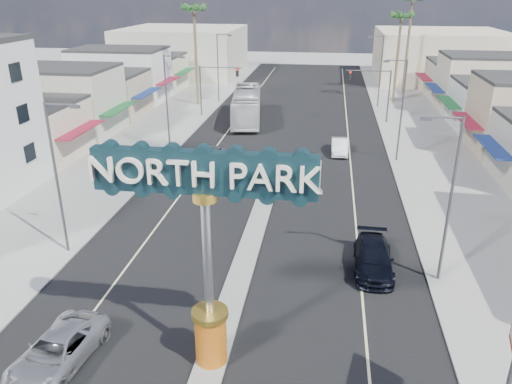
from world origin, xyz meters
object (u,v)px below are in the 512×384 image
(streetlight_r_mid, at_px, (400,106))
(palm_left_far, at_px, (194,14))
(suv_left, at_px, (57,351))
(suv_right, at_px, (373,258))
(traffic_signal_left, at_px, (215,81))
(streetlight_r_far, at_px, (380,68))
(streetlight_l_mid, at_px, (168,99))
(streetlight_l_far, at_px, (219,65))
(car_parked_left, at_px, (211,157))
(traffic_signal_right, at_px, (373,85))
(city_bus, at_px, (247,105))
(streetlight_r_near, at_px, (448,193))
(palm_right_far, at_px, (412,4))
(palm_right_mid, at_px, (401,20))
(streetlight_l_near, at_px, (58,172))
(car_parked_right, at_px, (339,146))
(gateway_sign, at_px, (206,237))

(streetlight_r_mid, relative_size, palm_left_far, 0.69)
(suv_left, relative_size, suv_right, 1.01)
(traffic_signal_left, height_order, streetlight_r_far, streetlight_r_far)
(palm_left_far, bearing_deg, streetlight_l_mid, -82.69)
(streetlight_l_far, relative_size, car_parked_left, 1.91)
(traffic_signal_right, relative_size, city_bus, 0.46)
(streetlight_l_far, relative_size, streetlight_r_mid, 1.00)
(streetlight_r_near, distance_m, suv_left, 19.49)
(streetlight_r_mid, relative_size, palm_right_far, 0.64)
(streetlight_l_mid, relative_size, palm_right_mid, 0.74)
(traffic_signal_left, height_order, streetlight_l_mid, streetlight_l_mid)
(streetlight_l_mid, height_order, streetlight_r_near, same)
(streetlight_l_far, distance_m, car_parked_left, 26.33)
(streetlight_l_mid, distance_m, suv_right, 26.57)
(streetlight_l_near, xyz_separation_m, streetlight_r_far, (20.87, 42.00, 0.00))
(streetlight_r_near, height_order, car_parked_right, streetlight_r_near)
(streetlight_l_far, relative_size, palm_right_mid, 0.74)
(gateway_sign, bearing_deg, car_parked_right, 79.48)
(traffic_signal_right, xyz_separation_m, streetlight_l_mid, (-19.62, -13.99, 0.79))
(car_parked_left, bearing_deg, suv_right, -49.98)
(streetlight_r_far, bearing_deg, palm_right_far, 65.45)
(streetlight_r_mid, distance_m, streetlight_r_far, 22.00)
(traffic_signal_right, relative_size, car_parked_right, 1.42)
(traffic_signal_right, bearing_deg, streetlight_l_mid, -144.50)
(streetlight_r_far, bearing_deg, palm_right_mid, 57.31)
(traffic_signal_left, relative_size, streetlight_r_far, 0.67)
(palm_right_mid, height_order, city_bus, palm_right_mid)
(gateway_sign, distance_m, streetlight_r_far, 51.10)
(streetlight_r_mid, bearing_deg, streetlight_r_near, -90.00)
(streetlight_r_near, distance_m, car_parked_right, 22.57)
(palm_left_far, height_order, car_parked_left, palm_left_far)
(gateway_sign, xyz_separation_m, traffic_signal_left, (-9.18, 42.02, -1.65))
(streetlight_l_far, distance_m, palm_right_far, 28.29)
(palm_left_far, bearing_deg, suv_left, -82.18)
(palm_left_far, bearing_deg, car_parked_left, -72.81)
(streetlight_l_near, bearing_deg, traffic_signal_left, 87.90)
(traffic_signal_left, relative_size, car_parked_right, 1.42)
(streetlight_l_mid, height_order, car_parked_left, streetlight_l_mid)
(streetlight_r_mid, height_order, palm_right_far, palm_right_far)
(gateway_sign, xyz_separation_m, streetlight_r_far, (10.43, 50.02, -0.86))
(traffic_signal_left, height_order, palm_right_far, palm_right_far)
(car_parked_right, distance_m, city_bus, 15.43)
(traffic_signal_right, bearing_deg, city_bus, -174.66)
(streetlight_l_mid, relative_size, palm_right_far, 0.64)
(car_parked_left, bearing_deg, streetlight_l_far, 101.37)
(suv_left, xyz_separation_m, car_parked_left, (0.55, 25.53, 0.09))
(city_bus, bearing_deg, streetlight_r_mid, -46.59)
(streetlight_l_near, height_order, palm_left_far, palm_left_far)
(palm_left_far, distance_m, car_parked_left, 26.87)
(traffic_signal_right, xyz_separation_m, car_parked_right, (-3.68, -12.40, -3.58))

